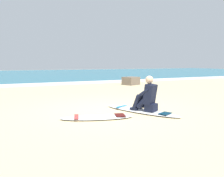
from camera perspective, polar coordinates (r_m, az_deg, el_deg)
name	(u,v)px	position (r m, az deg, el deg)	size (l,w,h in m)	color
ground_plane	(112,110)	(6.57, -0.10, -5.44)	(80.00, 80.00, 0.00)	beige
sea	(30,74)	(28.13, -20.12, 3.44)	(80.00, 28.00, 0.10)	teal
breaking_foam	(53,84)	(14.59, -14.68, 1.16)	(80.00, 0.90, 0.11)	white
surfboard_main	(141,111)	(6.35, 7.26, -5.59)	(1.41, 2.41, 0.08)	silver
surfer_seated	(147,97)	(6.15, 8.97, -2.22)	(0.62, 0.77, 0.95)	black
surfboard_spare_near	(97,117)	(5.56, -3.79, -7.29)	(1.86, 1.02, 0.08)	silver
shoreline_rock	(131,81)	(14.09, 4.83, 1.95)	(0.88, 0.79, 0.49)	#756656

